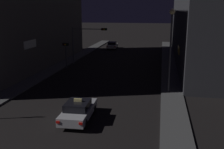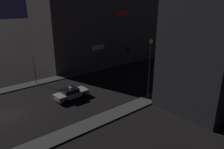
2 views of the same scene
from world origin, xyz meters
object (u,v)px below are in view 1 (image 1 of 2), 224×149
at_px(far_car, 112,45).
at_px(traffic_light_overhead, 86,37).
at_px(street_lamp_near_block, 171,38).
at_px(taxi, 78,110).
at_px(traffic_light_left_kerb, 66,50).

bearing_deg(far_car, traffic_light_overhead, -93.21).
xyz_separation_m(traffic_light_overhead, street_lamp_near_block, (11.43, -12.00, 1.36)).
distance_m(taxi, street_lamp_near_block, 10.92).
relative_size(taxi, traffic_light_left_kerb, 1.31).
bearing_deg(traffic_light_overhead, traffic_light_left_kerb, -123.42).
height_order(traffic_light_overhead, traffic_light_left_kerb, traffic_light_overhead).
xyz_separation_m(taxi, street_lamp_near_block, (6.44, 7.59, 4.50)).
relative_size(far_car, traffic_light_overhead, 0.86).
distance_m(taxi, traffic_light_left_kerb, 18.07).
distance_m(taxi, traffic_light_overhead, 20.45).
distance_m(traffic_light_left_kerb, street_lamp_near_block, 16.38).
xyz_separation_m(far_car, traffic_light_left_kerb, (-2.87, -18.81, 1.76)).
xyz_separation_m(far_car, street_lamp_near_block, (10.54, -27.81, 4.50)).
bearing_deg(traffic_light_overhead, street_lamp_near_block, -46.39).
height_order(traffic_light_overhead, street_lamp_near_block, street_lamp_near_block).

